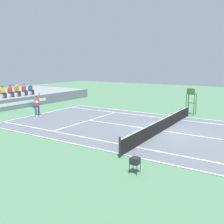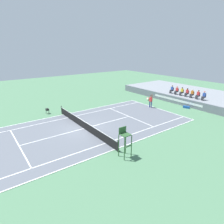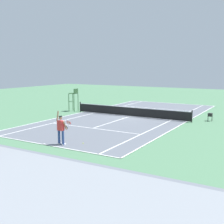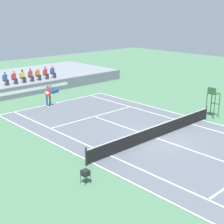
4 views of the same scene
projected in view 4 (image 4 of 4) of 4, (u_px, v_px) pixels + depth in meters
ground_plane at (156, 138)px, 21.95m from camera, size 80.00×80.00×0.00m
court at (156, 138)px, 21.95m from camera, size 11.08×23.88×0.03m
net at (157, 131)px, 21.80m from camera, size 11.98×0.10×1.07m
barrier_wall at (32, 90)px, 33.01m from camera, size 24.17×0.25×1.12m
bleacher_platform at (8, 82)px, 36.59m from camera, size 24.17×9.97×1.12m
spectator_seated_0 at (6, 79)px, 32.25m from camera, size 0.44×0.60×1.27m
spectator_seated_1 at (14, 78)px, 32.86m from camera, size 0.44×0.60×1.27m
spectator_seated_2 at (23, 76)px, 33.46m from camera, size 0.44×0.60×1.27m
spectator_seated_3 at (31, 75)px, 34.05m from camera, size 0.44×0.60×1.27m
spectator_seated_4 at (38, 74)px, 34.60m from camera, size 0.44×0.60×1.27m
spectator_seated_5 at (46, 73)px, 35.21m from camera, size 0.44×0.60×1.27m
spectator_seated_6 at (53, 72)px, 35.80m from camera, size 0.44×0.60×1.27m
tennis_player at (48, 96)px, 28.93m from camera, size 0.77×0.62×2.08m
tennis_ball at (45, 110)px, 27.95m from camera, size 0.07×0.07×0.07m
umpire_chair at (213, 98)px, 25.90m from camera, size 0.77×0.77×2.44m
equipment_bag at (55, 91)px, 34.06m from camera, size 0.95×0.57×0.32m
ball_hopper at (85, 173)px, 16.10m from camera, size 0.36×0.36×0.70m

